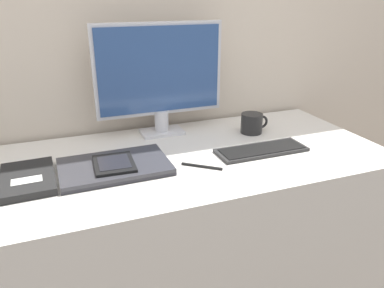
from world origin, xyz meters
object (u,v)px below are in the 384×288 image
(ereader, at_px, (114,164))
(keyboard, at_px, (261,150))
(coffee_mug, at_px, (252,123))
(monitor, at_px, (160,76))
(pen, at_px, (202,166))
(laptop, at_px, (115,167))
(notebook, at_px, (28,179))

(ereader, bearing_deg, keyboard, -3.06)
(ereader, bearing_deg, coffee_mug, 15.32)
(monitor, height_order, coffee_mug, monitor)
(keyboard, height_order, pen, keyboard)
(pen, bearing_deg, laptop, 162.60)
(keyboard, xyz_separation_m, laptop, (-0.52, 0.04, 0.00))
(keyboard, relative_size, ereader, 2.07)
(coffee_mug, bearing_deg, pen, -143.50)
(keyboard, height_order, coffee_mug, coffee_mug)
(keyboard, height_order, laptop, laptop)
(coffee_mug, bearing_deg, monitor, 159.92)
(keyboard, relative_size, pen, 2.90)
(laptop, bearing_deg, pen, -17.40)
(monitor, relative_size, keyboard, 1.53)
(notebook, bearing_deg, coffee_mug, 9.51)
(monitor, relative_size, laptop, 1.45)
(keyboard, bearing_deg, monitor, 131.57)
(notebook, bearing_deg, keyboard, -3.47)
(laptop, bearing_deg, keyboard, -4.36)
(keyboard, relative_size, laptop, 0.95)
(monitor, bearing_deg, pen, -85.37)
(keyboard, relative_size, notebook, 1.34)
(monitor, distance_m, laptop, 0.43)
(coffee_mug, bearing_deg, laptop, -165.70)
(pen, bearing_deg, keyboard, 10.17)
(keyboard, bearing_deg, laptop, 175.64)
(monitor, bearing_deg, notebook, -151.84)
(laptop, distance_m, notebook, 0.26)
(monitor, bearing_deg, keyboard, -48.43)
(notebook, height_order, pen, notebook)
(notebook, relative_size, coffee_mug, 2.08)
(monitor, xyz_separation_m, ereader, (-0.24, -0.29, -0.21))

